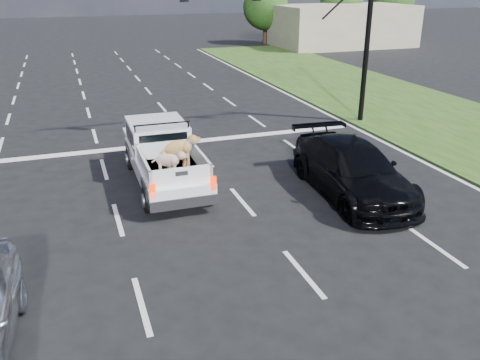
% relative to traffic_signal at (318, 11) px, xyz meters
% --- Properties ---
extents(ground, '(160.00, 160.00, 0.00)m').
position_rel_traffic_signal_xyz_m(ground, '(-7.20, -10.50, -4.73)').
color(ground, black).
rests_on(ground, ground).
extents(road_markings, '(17.75, 60.00, 0.01)m').
position_rel_traffic_signal_xyz_m(road_markings, '(-7.20, -3.94, -4.72)').
color(road_markings, silver).
rests_on(road_markings, ground).
extents(traffic_signal, '(9.11, 0.31, 7.00)m').
position_rel_traffic_signal_xyz_m(traffic_signal, '(0.00, 0.00, 0.00)').
color(traffic_signal, black).
rests_on(traffic_signal, ground).
extents(building_right, '(12.00, 7.00, 3.60)m').
position_rel_traffic_signal_xyz_m(building_right, '(14.80, 23.50, -2.93)').
color(building_right, '#B5AB8A').
rests_on(building_right, ground).
extents(tree_far_d, '(4.20, 4.20, 5.40)m').
position_rel_traffic_signal_xyz_m(tree_far_d, '(8.80, 27.50, -1.44)').
color(tree_far_d, '#332114').
rests_on(tree_far_d, ground).
extents(tree_far_e, '(4.20, 4.20, 5.40)m').
position_rel_traffic_signal_xyz_m(tree_far_e, '(16.80, 27.50, -1.44)').
color(tree_far_e, '#332114').
rests_on(tree_far_e, ground).
extents(tree_far_f, '(4.20, 4.20, 5.40)m').
position_rel_traffic_signal_xyz_m(tree_far_f, '(22.80, 27.50, -1.44)').
color(tree_far_f, '#332114').
rests_on(tree_far_f, ground).
extents(pickup_truck, '(1.95, 5.10, 1.91)m').
position_rel_traffic_signal_xyz_m(pickup_truck, '(-7.23, -4.31, -3.83)').
color(pickup_truck, black).
rests_on(pickup_truck, ground).
extents(black_coupe, '(2.48, 5.43, 1.54)m').
position_rel_traffic_signal_xyz_m(black_coupe, '(-2.22, -6.99, -3.96)').
color(black_coupe, black).
rests_on(black_coupe, ground).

